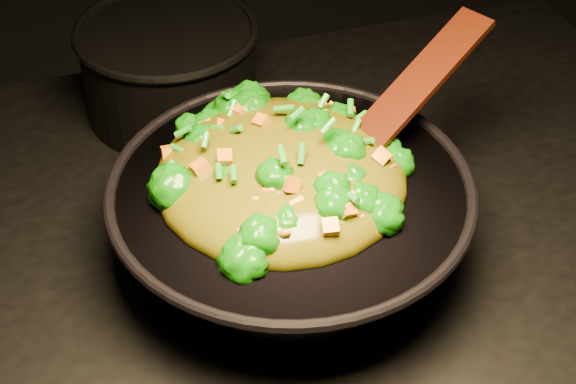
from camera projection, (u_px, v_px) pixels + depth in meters
name	position (u px, v px, depth m)	size (l,w,h in m)	color
wok	(291.00, 224.00, 0.97)	(0.38, 0.38, 0.11)	black
stir_fry	(281.00, 147.00, 0.91)	(0.27, 0.27, 0.09)	#136B07
spatula	(398.00, 106.00, 0.96)	(0.30, 0.04, 0.01)	#3A1308
back_pot	(170.00, 69.00, 1.18)	(0.23, 0.23, 0.13)	black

